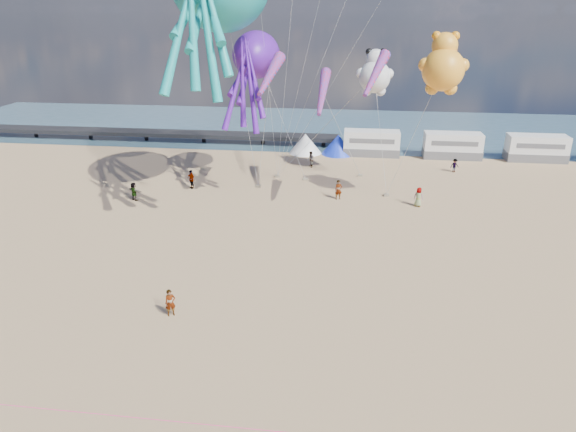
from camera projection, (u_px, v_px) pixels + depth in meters
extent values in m
plane|color=tan|center=(270.00, 356.00, 26.26)|extent=(120.00, 120.00, 0.00)
plane|color=#335163|center=(328.00, 127.00, 76.84)|extent=(120.00, 120.00, 0.00)
cube|color=black|center=(118.00, 132.00, 69.64)|extent=(60.00, 3.00, 0.50)
cube|color=silver|center=(371.00, 143.00, 61.79)|extent=(6.60, 2.50, 3.00)
cube|color=silver|center=(452.00, 145.00, 60.67)|extent=(6.60, 2.50, 3.00)
cube|color=silver|center=(536.00, 148.00, 59.56)|extent=(6.60, 2.50, 3.00)
cone|color=white|center=(305.00, 143.00, 62.84)|extent=(4.00, 4.00, 2.40)
cone|color=#1933CC|center=(338.00, 144.00, 62.37)|extent=(4.00, 4.00, 2.40)
cylinder|color=#F2338C|center=(251.00, 429.00, 21.66)|extent=(34.00, 0.03, 0.03)
imported|color=tan|center=(170.00, 303.00, 29.44)|extent=(0.72, 0.64, 1.65)
imported|color=#7F6659|center=(418.00, 197.00, 45.84)|extent=(0.77, 0.67, 1.77)
imported|color=#7F6659|center=(311.00, 159.00, 57.25)|extent=(0.86, 1.03, 1.80)
imported|color=#7F6659|center=(455.00, 166.00, 55.56)|extent=(0.86, 0.75, 1.49)
imported|color=#7F6659|center=(191.00, 179.00, 50.48)|extent=(1.39, 1.28, 1.88)
imported|color=#7F6659|center=(134.00, 191.00, 47.33)|extent=(1.09, 0.84, 1.72)
imported|color=#7F6659|center=(338.00, 190.00, 47.58)|extent=(1.78, 1.05, 1.83)
cube|color=gray|center=(258.00, 186.00, 51.14)|extent=(0.50, 0.35, 0.22)
cube|color=gray|center=(306.00, 179.00, 53.22)|extent=(0.50, 0.35, 0.22)
cube|color=gray|center=(387.00, 195.00, 48.61)|extent=(0.50, 0.35, 0.22)
cube|color=gray|center=(360.00, 175.00, 54.38)|extent=(0.50, 0.35, 0.22)
cube|color=gray|center=(277.00, 176.00, 54.11)|extent=(0.50, 0.35, 0.22)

